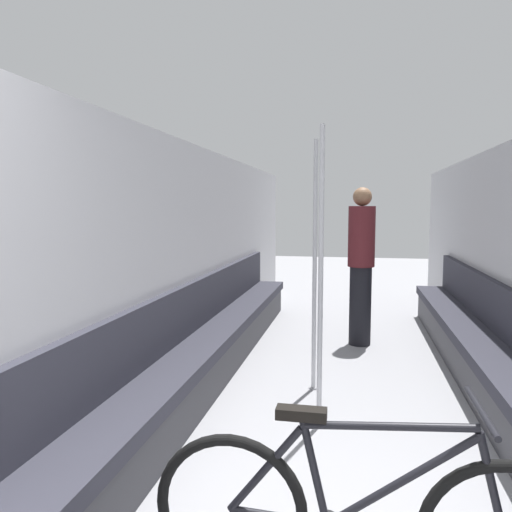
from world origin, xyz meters
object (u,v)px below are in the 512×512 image
Objects in this scene: bench_seat_row_left at (213,342)px; passenger_standing at (361,264)px; grab_pole_far at (315,270)px; grab_pole_near at (321,283)px; bench_seat_row_right at (487,357)px.

passenger_standing reaches higher than bench_seat_row_left.
bench_seat_row_left is 2.79× the size of grab_pole_far.
grab_pole_near is 0.74m from grab_pole_far.
passenger_standing reaches higher than bench_seat_row_right.
bench_seat_row_left is at bearing -109.44° from passenger_standing.
bench_seat_row_left is 2.79× the size of grab_pole_near.
grab_pole_near is (-1.35, -0.97, 0.74)m from bench_seat_row_right.
bench_seat_row_right is at bearing 0.00° from bench_seat_row_left.
bench_seat_row_left is at bearing 137.63° from grab_pole_near.
grab_pole_near is at bearing -70.15° from passenger_standing.
grab_pole_far is (-1.45, -0.24, 0.74)m from bench_seat_row_right.
bench_seat_row_left is 2.42m from bench_seat_row_right.
bench_seat_row_right is 1.82m from grab_pole_near.
grab_pole_far is at bearing 97.75° from grab_pole_near.
grab_pole_far is (-0.10, 0.74, 0.00)m from grab_pole_near.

